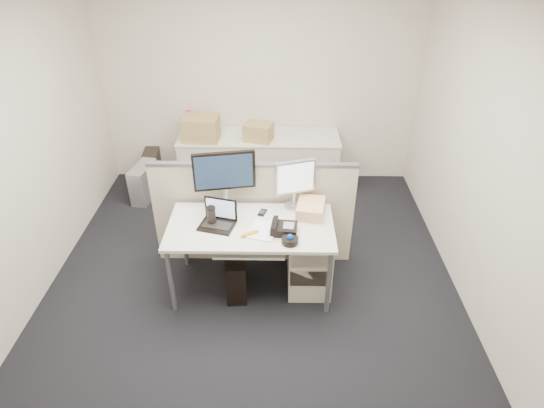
{
  "coord_description": "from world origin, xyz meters",
  "views": [
    {
      "loc": [
        0.24,
        -3.33,
        3.1
      ],
      "look_at": [
        0.19,
        0.15,
        0.87
      ],
      "focal_mm": 30.0,
      "sensor_mm": 36.0,
      "label": 1
    }
  ],
  "objects_px": {
    "desk": "(251,231)",
    "laptop": "(216,216)",
    "desk_phone": "(284,229)",
    "monitor_main": "(225,180)"
  },
  "relations": [
    {
      "from": "desk",
      "to": "laptop",
      "type": "relative_size",
      "value": 4.89
    },
    {
      "from": "laptop",
      "to": "desk_phone",
      "type": "bearing_deg",
      "value": 7.3
    },
    {
      "from": "laptop",
      "to": "desk_phone",
      "type": "distance_m",
      "value": 0.61
    },
    {
      "from": "desk",
      "to": "laptop",
      "type": "bearing_deg",
      "value": -176.19
    },
    {
      "from": "desk",
      "to": "laptop",
      "type": "height_order",
      "value": "laptop"
    },
    {
      "from": "desk",
      "to": "monitor_main",
      "type": "relative_size",
      "value": 2.62
    },
    {
      "from": "laptop",
      "to": "desk_phone",
      "type": "xyz_separation_m",
      "value": [
        0.6,
        -0.08,
        -0.08
      ]
    },
    {
      "from": "monitor_main",
      "to": "desk_phone",
      "type": "xyz_separation_m",
      "value": [
        0.55,
        -0.42,
        -0.25
      ]
    },
    {
      "from": "monitor_main",
      "to": "desk_phone",
      "type": "height_order",
      "value": "monitor_main"
    },
    {
      "from": "laptop",
      "to": "desk_phone",
      "type": "height_order",
      "value": "laptop"
    }
  ]
}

